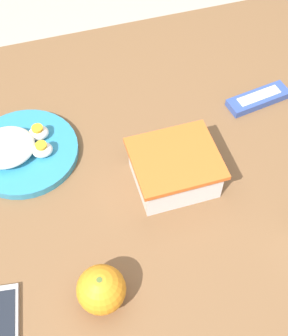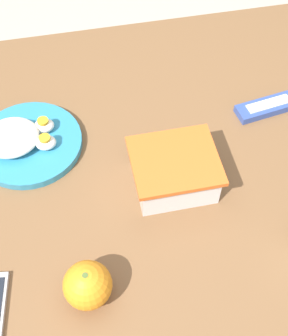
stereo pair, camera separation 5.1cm
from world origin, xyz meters
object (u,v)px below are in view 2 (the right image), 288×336
Objects in this scene: food_container at (174,172)px; candy_bar at (268,107)px; orange_fruit at (88,285)px; rice_plate at (24,141)px.

candy_bar is (-0.26, -0.15, -0.03)m from food_container.
orange_fruit is at bearing 45.24° from food_container.
orange_fruit is 0.55× the size of candy_bar.
rice_plate is 0.55m from candy_bar.
rice_plate is (0.29, -0.16, -0.02)m from food_container.
candy_bar is at bearing -149.56° from food_container.
rice_plate is 1.47× the size of candy_bar.
rice_plate reaches higher than candy_bar.
orange_fruit is (0.20, 0.20, 0.01)m from food_container.
food_container is 0.30m from candy_bar.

